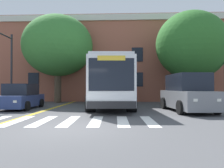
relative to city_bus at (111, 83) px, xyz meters
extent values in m
plane|color=#4C4C4F|center=(-1.05, -8.37, -1.76)|extent=(120.00, 120.00, 0.00)
cube|color=white|center=(-3.67, -6.78, -1.75)|extent=(0.57, 3.06, 0.01)
cube|color=white|center=(-2.55, -6.74, -1.75)|extent=(0.57, 3.06, 0.01)
cube|color=white|center=(-1.42, -6.70, -1.75)|extent=(0.57, 3.06, 0.01)
cube|color=white|center=(-0.29, -6.66, -1.75)|extent=(0.57, 3.06, 0.01)
cube|color=white|center=(0.84, -6.63, -1.75)|extent=(0.57, 3.06, 0.01)
cube|color=white|center=(1.97, -6.59, -1.75)|extent=(0.57, 3.06, 0.01)
cube|color=gold|center=(-4.02, 7.28, -1.76)|extent=(0.12, 36.00, 0.01)
cube|color=gold|center=(-3.86, 7.28, -1.76)|extent=(0.12, 36.00, 0.01)
cube|color=white|center=(0.00, -0.02, -0.02)|extent=(3.07, 10.67, 2.68)
cube|color=black|center=(1.25, 0.05, 0.25)|extent=(0.57, 9.69, 0.97)
cube|color=black|center=(-1.24, -0.10, 0.25)|extent=(0.57, 9.69, 0.97)
cube|color=black|center=(0.30, -5.30, 0.31)|extent=(2.23, 0.15, 1.61)
cube|color=yellow|center=(0.30, -5.31, 1.11)|extent=(1.36, 0.11, 0.24)
cube|color=#232326|center=(0.30, -5.33, -1.18)|extent=(2.43, 0.24, 0.36)
cube|color=silver|center=(0.00, -0.02, 1.41)|extent=(2.89, 10.24, 0.16)
cylinder|color=black|center=(1.37, -3.22, -1.26)|extent=(0.62, 1.03, 1.00)
cylinder|color=black|center=(-1.00, -3.36, -1.26)|extent=(0.62, 1.03, 1.00)
cylinder|color=black|center=(1.05, 2.41, -1.26)|extent=(0.62, 1.03, 1.00)
cylinder|color=black|center=(-1.31, 2.28, -1.26)|extent=(0.62, 1.03, 1.00)
cylinder|color=black|center=(0.99, 3.51, -1.26)|extent=(0.62, 1.03, 1.00)
cylinder|color=black|center=(-1.37, 3.38, -1.26)|extent=(0.62, 1.03, 1.00)
cube|color=navy|center=(-5.89, -1.69, -1.21)|extent=(1.91, 4.15, 0.76)
cube|color=black|center=(-5.89, -1.65, -0.46)|extent=(1.67, 2.30, 0.74)
cube|color=white|center=(-5.29, -3.74, -1.14)|extent=(0.20, 0.05, 0.14)
cylinder|color=black|center=(-4.94, -2.93, -1.46)|extent=(0.24, 0.61, 0.60)
cylinder|color=black|center=(-5.02, -0.39, -1.46)|extent=(0.24, 0.61, 0.60)
cylinder|color=black|center=(-6.84, -0.45, -1.46)|extent=(0.24, 0.61, 0.60)
cube|color=slate|center=(4.72, -2.71, -1.04)|extent=(2.35, 5.12, 1.02)
cube|color=black|center=(4.72, -2.66, -0.03)|extent=(2.00, 3.22, 1.01)
cube|color=white|center=(5.51, -5.16, -0.94)|extent=(0.20, 0.06, 0.14)
cube|color=white|center=(4.35, -5.26, -0.94)|extent=(0.20, 0.06, 0.14)
cylinder|color=black|center=(5.84, -4.17, -1.38)|extent=(0.28, 0.78, 0.76)
cylinder|color=black|center=(3.86, -4.33, -1.38)|extent=(0.28, 0.78, 0.76)
cylinder|color=black|center=(5.57, -1.09, -1.38)|extent=(0.28, 0.78, 0.76)
cylinder|color=black|center=(3.60, -1.26, -1.38)|extent=(0.28, 0.78, 0.76)
cube|color=black|center=(0.07, 10.94, -1.16)|extent=(2.01, 3.79, 0.86)
cube|color=black|center=(0.08, 10.97, -0.35)|extent=(1.72, 2.13, 0.76)
cube|color=white|center=(0.47, 9.04, -1.08)|extent=(0.20, 0.05, 0.14)
cube|color=white|center=(-0.58, 9.12, -1.08)|extent=(0.20, 0.05, 0.14)
cylinder|color=black|center=(0.90, 9.74, -1.46)|extent=(0.26, 0.61, 0.60)
cylinder|color=black|center=(-0.91, 9.86, -1.46)|extent=(0.26, 0.61, 0.60)
cylinder|color=black|center=(1.05, 12.01, -1.46)|extent=(0.26, 0.61, 0.60)
cylinder|color=black|center=(-0.75, 12.13, -1.46)|extent=(0.26, 0.61, 0.60)
cylinder|color=#28282D|center=(-8.38, 1.83, 1.17)|extent=(0.16, 0.16, 5.86)
cylinder|color=#28282D|center=(-8.32, 0.12, 3.73)|extent=(0.24, 3.43, 0.11)
cylinder|color=brown|center=(6.82, 2.92, -0.48)|extent=(0.57, 0.57, 2.55)
ellipsoid|color=#2D6B28|center=(6.82, 2.92, 3.25)|extent=(8.82, 8.80, 5.78)
cylinder|color=#4C3D2D|center=(-5.22, 4.38, -0.30)|extent=(0.65, 0.65, 2.93)
ellipsoid|color=#387A33|center=(-5.22, 4.38, 3.61)|extent=(7.27, 7.32, 5.74)
cube|color=#9E5642|center=(-2.88, 8.88, 2.66)|extent=(39.29, 6.22, 8.84)
cube|color=beige|center=(-2.88, 5.69, 6.68)|extent=(39.29, 0.16, 0.60)
cube|color=black|center=(-8.12, 5.74, 0.45)|extent=(1.10, 0.06, 1.40)
cube|color=black|center=(2.36, 5.74, 0.45)|extent=(1.10, 0.06, 1.40)
cube|color=black|center=(-8.12, 5.74, 2.93)|extent=(1.10, 0.06, 1.40)
cube|color=black|center=(2.36, 5.74, 2.93)|extent=(1.10, 0.06, 1.40)
camera|label=1|loc=(0.80, -15.93, -0.32)|focal=35.00mm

